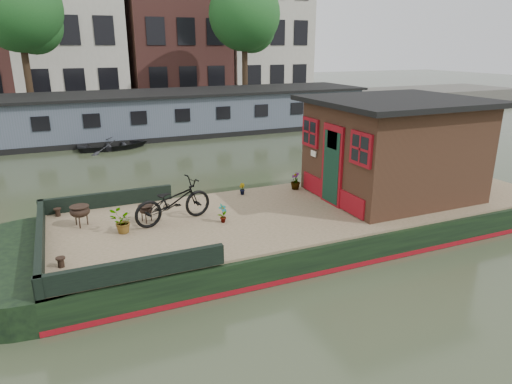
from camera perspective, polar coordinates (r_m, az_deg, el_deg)
name	(u,v)px	position (r m, az deg, el deg)	size (l,w,h in m)	color
ground	(314,231)	(11.13, 7.27, -4.88)	(120.00, 120.00, 0.00)	#323B25
houseboat_hull	(264,229)	(10.44, 1.00, -4.67)	(14.01, 4.02, 0.60)	black
houseboat_deck	(315,207)	(10.90, 7.39, -1.85)	(11.80, 3.80, 0.05)	#96795C
bow_bulwark	(89,232)	(9.42, -20.19, -4.76)	(3.00, 4.00, 0.35)	black
cabin	(394,147)	(11.81, 16.83, 5.39)	(4.00, 3.50, 2.42)	#311C13
bicycle	(173,201)	(9.86, -10.32, -1.16)	(0.61, 1.75, 0.92)	black
potted_plant_a	(223,213)	(9.76, -4.17, -2.68)	(0.22, 0.15, 0.41)	#9F502D
potted_plant_b	(242,189)	(11.60, -1.76, 0.39)	(0.16, 0.13, 0.29)	brown
potted_plant_c	(122,222)	(9.56, -16.42, -3.60)	(0.44, 0.38, 0.49)	brown
potted_plant_d	(296,181)	(12.04, 4.96, 1.41)	(0.26, 0.26, 0.46)	maroon
potted_plant_e	(87,274)	(7.88, -20.32, -9.64)	(0.14, 0.09, 0.26)	#93372B
brazier_front	(146,213)	(10.06, -13.56, -2.63)	(0.35, 0.35, 0.38)	black
brazier_rear	(80,216)	(10.22, -21.09, -2.82)	(0.41, 0.41, 0.45)	black
bollard_port	(58,212)	(11.05, -23.54, -2.33)	(0.16, 0.16, 0.18)	black
bollard_stbd	(61,262)	(8.56, -23.21, -8.07)	(0.16, 0.16, 0.18)	black
dinghy	(113,142)	(20.76, -17.46, 6.00)	(2.11, 2.96, 0.61)	black
far_houseboat	(173,114)	(23.62, -10.39, 9.51)	(20.40, 4.40, 2.11)	#474E5F
quay	(148,109)	(30.00, -13.32, 10.04)	(60.00, 6.00, 0.90)	#47443F
tree_left	(22,12)	(27.91, -27.25, 19.33)	(4.40, 4.40, 7.40)	#332316
tree_right	(246,18)	(30.17, -1.23, 20.91)	(4.40, 4.40, 7.40)	#332316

